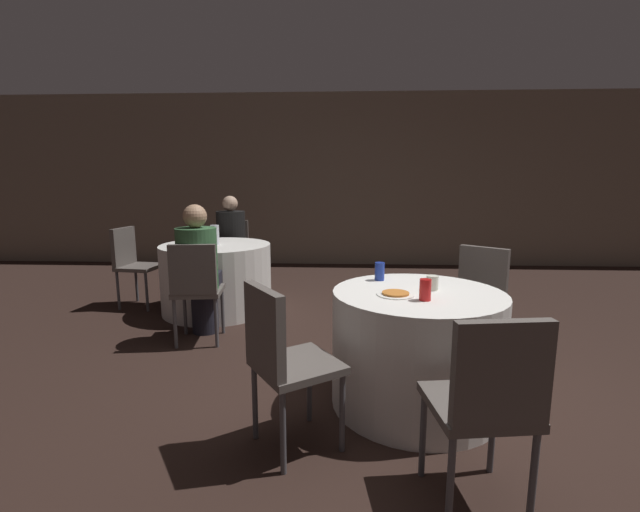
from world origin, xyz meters
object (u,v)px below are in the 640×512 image
chair_near_northeast (477,292)px  bottle_far (215,235)px  chair_far_west (132,259)px  soda_can_blue (380,271)px  table_near (416,348)px  chair_far_north (233,247)px  table_far (217,278)px  soda_can_red (425,290)px  chair_near_south (488,396)px  chair_far_south (196,283)px  pizza_plate_near (396,294)px  person_green_jacket (199,271)px  person_black_shirt (230,243)px  chair_near_southwest (281,352)px

chair_near_northeast → bottle_far: (-2.39, 1.14, 0.29)m
chair_far_west → soda_can_blue: (2.58, -1.71, 0.25)m
chair_near_northeast → bottle_far: bearing=13.5°
table_near → chair_far_west: (-2.80, 2.01, 0.18)m
chair_far_west → chair_far_north: size_ratio=1.00×
table_far → soda_can_red: soda_can_red is taller
soda_can_red → chair_far_west: bearing=141.8°
chair_near_south → chair_far_west: (-2.92, 2.94, 0.00)m
chair_near_south → chair_near_northeast: bearing=66.8°
table_far → chair_far_north: chair_far_north is taller
chair_far_north → bottle_far: 1.06m
chair_far_south → chair_near_south: bearing=-51.9°
pizza_plate_near → soda_can_blue: size_ratio=1.82×
table_far → soda_can_red: size_ratio=9.53×
chair_far_north → person_green_jacket: 1.83m
chair_far_west → pizza_plate_near: chair_far_west is taller
pizza_plate_near → bottle_far: bottle_far is taller
person_green_jacket → bottle_far: bearing=89.7°
table_near → chair_far_south: size_ratio=1.18×
chair_far_west → person_green_jacket: 1.44m
chair_far_south → soda_can_blue: bearing=-28.9°
chair_far_south → bottle_far: 1.01m
table_far → soda_can_red: (1.81, -2.08, 0.42)m
chair_near_northeast → table_near: bearing=90.0°
chair_near_south → soda_can_red: chair_near_south is taller
table_near → chair_near_northeast: size_ratio=1.18×
soda_can_blue → person_green_jacket: bearing=153.1°
table_far → bottle_far: 0.47m
chair_far_west → bottle_far: (0.99, -0.15, 0.29)m
chair_near_south → soda_can_blue: chair_near_south is taller
table_near → bottle_far: bearing=134.1°
table_near → soda_can_red: soda_can_red is taller
table_far → soda_can_blue: 2.30m
person_black_shirt → soda_can_blue: 2.94m
chair_near_southwest → bottle_far: bottle_far is taller
chair_far_west → pizza_plate_near: bearing=58.6°
chair_far_north → pizza_plate_near: chair_far_north is taller
person_green_jacket → soda_can_red: (1.72, -1.25, 0.17)m
chair_near_south → person_black_shirt: bearing=111.1°
chair_far_west → soda_can_blue: 3.11m
chair_far_north → person_green_jacket: bearing=91.3°
person_black_shirt → bottle_far: 0.89m
chair_near_south → soda_can_red: size_ratio=7.25×
chair_near_south → chair_far_west: same height
table_near → soda_can_blue: 0.56m
chair_near_south → chair_far_south: same height
chair_far_south → soda_can_blue: 1.62m
person_black_shirt → soda_can_red: person_black_shirt is taller
table_far → chair_far_north: (-0.07, 0.99, 0.18)m
chair_near_southwest → chair_far_west: same height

